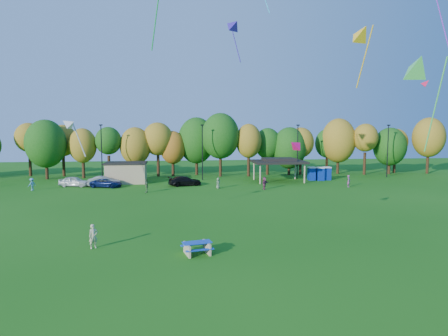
{
  "coord_description": "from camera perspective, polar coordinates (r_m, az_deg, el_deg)",
  "views": [
    {
      "loc": [
        -2.02,
        -24.97,
        8.58
      ],
      "look_at": [
        1.59,
        6.0,
        5.42
      ],
      "focal_mm": 32.0,
      "sensor_mm": 36.0,
      "label": 1
    }
  ],
  "objects": [
    {
      "name": "kite_flyer",
      "position": [
        30.28,
        -18.17,
        -9.26
      ],
      "size": [
        0.76,
        0.7,
        1.74
      ],
      "primitive_type": "imported",
      "rotation": [
        0.0,
        0.0,
        0.6
      ],
      "color": "#C4B993",
      "rests_on": "ground"
    },
    {
      "name": "kite_4",
      "position": [
        34.34,
        25.88,
        12.97
      ],
      "size": [
        2.34,
        4.81,
        7.84
      ],
      "color": "#48CD57"
    },
    {
      "name": "kite_11",
      "position": [
        56.45,
        26.93,
        10.77
      ],
      "size": [
        1.61,
        1.5,
        1.29
      ],
      "color": "red"
    },
    {
      "name": "far_person_2",
      "position": [
        56.52,
        -0.85,
        -2.16
      ],
      "size": [
        0.87,
        0.88,
        1.53
      ],
      "primitive_type": "imported",
      "rotation": [
        0.0,
        0.0,
        0.81
      ],
      "color": "#68855B",
      "rests_on": "ground"
    },
    {
      "name": "far_person_4",
      "position": [
        53.92,
        -11.01,
        -2.53
      ],
      "size": [
        0.6,
        1.09,
        1.77
      ],
      "primitive_type": "imported",
      "rotation": [
        0.0,
        0.0,
        4.88
      ],
      "color": "#4F6E43",
      "rests_on": "ground"
    },
    {
      "name": "lamp_posts",
      "position": [
        65.2,
        -3.11,
        2.54
      ],
      "size": [
        64.5,
        0.25,
        9.09
      ],
      "color": "black",
      "rests_on": "ground"
    },
    {
      "name": "kite_0",
      "position": [
        35.37,
        -21.48,
        5.87
      ],
      "size": [
        2.13,
        1.17,
        3.4
      ],
      "color": "#B3B3B3"
    },
    {
      "name": "porta_potties",
      "position": [
        67.15,
        13.5,
        -0.77
      ],
      "size": [
        3.75,
        1.63,
        2.18
      ],
      "color": "#0B2995",
      "rests_on": "ground"
    },
    {
      "name": "kite_2",
      "position": [
        44.63,
        0.99,
        19.64
      ],
      "size": [
        2.33,
        2.8,
        4.67
      ],
      "color": "#2E1A92"
    },
    {
      "name": "utility_building",
      "position": [
        63.85,
        -13.79,
        -0.62
      ],
      "size": [
        6.3,
        4.3,
        3.25
      ],
      "color": "tan",
      "rests_on": "ground"
    },
    {
      "name": "car_d",
      "position": [
        59.4,
        -5.62,
        -1.86
      ],
      "size": [
        5.24,
        3.18,
        1.42
      ],
      "primitive_type": "imported",
      "rotation": [
        0.0,
        0.0,
        1.83
      ],
      "color": "black",
      "rests_on": "ground"
    },
    {
      "name": "picnic_table",
      "position": [
        27.72,
        -3.87,
        -11.19
      ],
      "size": [
        2.27,
        2.02,
        0.84
      ],
      "rotation": [
        0.0,
        0.0,
        0.23
      ],
      "color": "tan",
      "rests_on": "ground"
    },
    {
      "name": "car_c",
      "position": [
        60.06,
        -16.47,
        -2.06
      ],
      "size": [
        4.9,
        3.16,
        1.25
      ],
      "primitive_type": "imported",
      "rotation": [
        0.0,
        0.0,
        1.31
      ],
      "color": "#0E1C54",
      "rests_on": "ground"
    },
    {
      "name": "ground",
      "position": [
        26.48,
        -1.97,
        -13.12
      ],
      "size": [
        160.0,
        160.0,
        0.0
      ],
      "primitive_type": "plane",
      "color": "#19600F",
      "rests_on": "ground"
    },
    {
      "name": "far_person_0",
      "position": [
        60.57,
        17.38,
        -1.8
      ],
      "size": [
        0.7,
        0.75,
        1.73
      ],
      "primitive_type": "imported",
      "rotation": [
        0.0,
        0.0,
        0.96
      ],
      "color": "#A44D8C",
      "rests_on": "ground"
    },
    {
      "name": "tree_line",
      "position": [
        70.54,
        -5.85,
        3.59
      ],
      "size": [
        93.57,
        10.55,
        11.15
      ],
      "color": "black",
      "rests_on": "ground"
    },
    {
      "name": "pavilion",
      "position": [
        64.23,
        7.81,
        0.95
      ],
      "size": [
        8.2,
        6.2,
        3.77
      ],
      "color": "tan",
      "rests_on": "ground"
    },
    {
      "name": "car_b",
      "position": [
        60.85,
        -16.76,
        -1.85
      ],
      "size": [
        4.74,
        2.13,
        1.51
      ],
      "primitive_type": "imported",
      "rotation": [
        0.0,
        0.0,
        1.69
      ],
      "color": "gray",
      "rests_on": "ground"
    },
    {
      "name": "kite_8",
      "position": [
        31.88,
        10.03,
        3.26
      ],
      "size": [
        1.55,
        1.42,
        1.28
      ],
      "color": "#CA0B5A"
    },
    {
      "name": "far_person_5",
      "position": [
        55.82,
        5.81,
        -2.17
      ],
      "size": [
        1.38,
        1.64,
        1.77
      ],
      "primitive_type": "imported",
      "rotation": [
        0.0,
        0.0,
        0.95
      ],
      "color": "#8D3A5F",
      "rests_on": "ground"
    },
    {
      "name": "car_a",
      "position": [
        62.27,
        -20.6,
        -1.82
      ],
      "size": [
        4.63,
        2.63,
        1.48
      ],
      "primitive_type": "imported",
      "rotation": [
        0.0,
        0.0,
        1.36
      ],
      "color": "silver",
      "rests_on": "ground"
    },
    {
      "name": "far_person_1",
      "position": [
        60.68,
        -25.75,
        -2.11
      ],
      "size": [
        1.17,
        1.27,
        1.71
      ],
      "primitive_type": "imported",
      "rotation": [
        0.0,
        0.0,
        4.07
      ],
      "color": "#5491B9",
      "rests_on": "ground"
    },
    {
      "name": "kite_7",
      "position": [
        37.07,
        19.1,
        17.72
      ],
      "size": [
        2.1,
        3.58,
        5.7
      ],
      "color": "yellow"
    }
  ]
}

